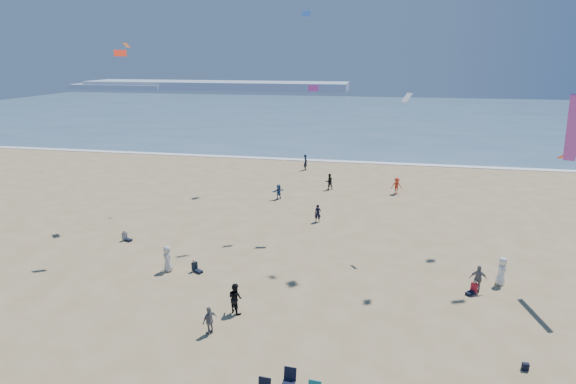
# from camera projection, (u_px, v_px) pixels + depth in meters

# --- Properties ---
(ocean) EXTENTS (220.00, 100.00, 0.06)m
(ocean) POSITION_uv_depth(u_px,v_px,m) (349.00, 115.00, 106.39)
(ocean) COLOR #476B84
(ocean) RESTS_ON ground
(surf_line) EXTENTS (220.00, 1.20, 0.08)m
(surf_line) POSITION_uv_depth(u_px,v_px,m) (326.00, 161.00, 59.40)
(surf_line) COLOR white
(surf_line) RESTS_ON ground
(headland_far) EXTENTS (110.00, 20.00, 3.20)m
(headland_far) POSITION_uv_depth(u_px,v_px,m) (215.00, 85.00, 187.22)
(headland_far) COLOR #7A8EA8
(headland_far) RESTS_ON ground
(headland_near) EXTENTS (40.00, 14.00, 2.00)m
(headland_near) POSITION_uv_depth(u_px,v_px,m) (121.00, 86.00, 189.90)
(headland_near) COLOR #7A8EA8
(headland_near) RESTS_ON ground
(standing_flyers) EXTENTS (21.47, 47.36, 1.91)m
(standing_flyers) POSITION_uv_depth(u_px,v_px,m) (348.00, 247.00, 30.71)
(standing_flyers) COLOR #365995
(standing_flyers) RESTS_ON ground
(seated_group) EXTENTS (25.26, 15.62, 0.84)m
(seated_group) POSITION_uv_depth(u_px,v_px,m) (289.00, 302.00, 24.58)
(seated_group) COLOR white
(seated_group) RESTS_ON ground
(navy_bag) EXTENTS (0.28, 0.18, 0.34)m
(navy_bag) POSITION_uv_depth(u_px,v_px,m) (525.00, 367.00, 19.83)
(navy_bag) COLOR black
(navy_bag) RESTS_ON ground
(kites_aloft) EXTENTS (39.89, 37.32, 29.50)m
(kites_aloft) POSITION_uv_depth(u_px,v_px,m) (439.00, 35.00, 23.53)
(kites_aloft) COLOR white
(kites_aloft) RESTS_ON ground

